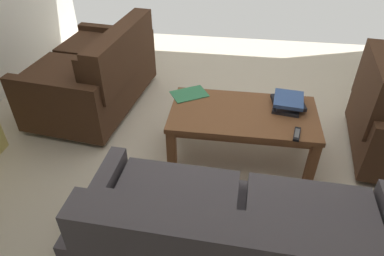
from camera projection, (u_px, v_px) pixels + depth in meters
ground_plane at (220, 153)px, 3.10m from camera, size 4.94×5.22×0.01m
sofa_main at (237, 246)px, 1.90m from camera, size 1.76×0.86×0.86m
loveseat_near at (96, 73)px, 3.50m from camera, size 1.05×1.47×0.86m
coffee_table at (243, 119)px, 2.85m from camera, size 1.18×0.64×0.45m
book_stack at (288, 102)px, 2.85m from camera, size 0.28×0.33×0.09m
tv_remote at (297, 134)px, 2.56m from camera, size 0.07×0.17×0.02m
loose_magazine at (189, 94)px, 3.03m from camera, size 0.36×0.33×0.01m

